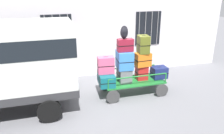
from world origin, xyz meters
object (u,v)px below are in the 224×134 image
suitcase_left_middle (106,65)px  suitcase_midright_bottom (159,72)px  luggage_cart (133,83)px  suitcase_midleft_top (125,45)px  suitcase_center_top (143,44)px  suitcase_midleft_bottom (124,75)px  suitcase_center_middle (143,59)px  suitcase_left_bottom (106,79)px  suitcase_midleft_middle (124,60)px  backpack (124,32)px  suitcase_center_bottom (141,72)px

suitcase_left_middle → suitcase_midright_bottom: bearing=-0.4°
suitcase_left_middle → suitcase_midright_bottom: suitcase_left_middle is taller
luggage_cart → suitcase_midleft_top: 1.52m
suitcase_center_top → suitcase_midright_bottom: (0.69, -0.02, -1.12)m
suitcase_midleft_bottom → suitcase_center_middle: 0.87m
suitcase_left_bottom → suitcase_center_top: suitcase_center_top is taller
suitcase_midleft_bottom → suitcase_midleft_middle: suitcase_midleft_middle is taller
backpack → luggage_cart: bearing=5.1°
suitcase_midleft_middle → suitcase_center_top: bearing=-0.8°
suitcase_left_middle → suitcase_midleft_top: 0.96m
suitcase_left_middle → suitcase_center_top: size_ratio=0.95×
luggage_cart → suitcase_left_bottom: suitcase_left_bottom is taller
suitcase_left_bottom → suitcase_midleft_top: size_ratio=1.67×
suitcase_center_middle → suitcase_center_top: size_ratio=0.93×
suitcase_left_middle → suitcase_center_top: suitcase_center_top is taller
suitcase_center_middle → suitcase_midleft_bottom: bearing=178.4°
suitcase_left_middle → suitcase_center_top: bearing=0.4°
suitcase_midleft_bottom → backpack: size_ratio=1.39×
luggage_cart → suitcase_center_bottom: bearing=6.0°
suitcase_midleft_top → suitcase_center_middle: size_ratio=0.97×
luggage_cart → suitcase_midleft_top: (-0.34, -0.04, 1.47)m
suitcase_left_middle → backpack: (0.65, -0.02, 1.11)m
suitcase_midleft_bottom → suitcase_midleft_top: bearing=-90.0°
suitcase_midleft_middle → suitcase_center_middle: size_ratio=1.18×
luggage_cart → suitcase_left_middle: 1.31m
suitcase_midleft_middle → suitcase_midright_bottom: bearing=-1.4°
backpack → suitcase_left_middle: bearing=178.2°
backpack → suitcase_center_middle: bearing=1.5°
suitcase_center_top → suitcase_center_bottom: bearing=90.0°
suitcase_midleft_middle → suitcase_center_top: 0.86m
luggage_cart → suitcase_midleft_bottom: bearing=179.4°
suitcase_center_bottom → suitcase_center_middle: bearing=-90.0°
suitcase_left_middle → suitcase_midleft_middle: (0.69, 0.02, 0.12)m
suitcase_midright_bottom → backpack: (-1.42, -0.00, 1.60)m
suitcase_midleft_middle → suitcase_midright_bottom: 1.51m
suitcase_center_bottom → suitcase_center_middle: size_ratio=0.93×
luggage_cart → suitcase_midright_bottom: suitcase_midright_bottom is taller
suitcase_midleft_bottom → suitcase_center_bottom: (0.69, 0.03, 0.02)m
suitcase_midleft_top → suitcase_center_middle: suitcase_midleft_top is taller
suitcase_midright_bottom → suitcase_left_bottom: bearing=-179.8°
suitcase_left_bottom → suitcase_midleft_bottom: 0.69m
suitcase_left_bottom → suitcase_center_middle: size_ratio=1.61×
suitcase_left_middle → suitcase_midleft_middle: suitcase_midleft_middle is taller
luggage_cart → suitcase_midleft_bottom: suitcase_midleft_bottom is taller
suitcase_center_middle → backpack: 1.26m
suitcase_midleft_bottom → suitcase_midright_bottom: (1.38, -0.03, -0.04)m
luggage_cart → backpack: backpack is taller
backpack → suitcase_center_top: bearing=2.3°
suitcase_left_middle → suitcase_center_middle: (1.38, -0.00, 0.08)m
suitcase_left_middle → suitcase_midleft_bottom: bearing=1.5°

